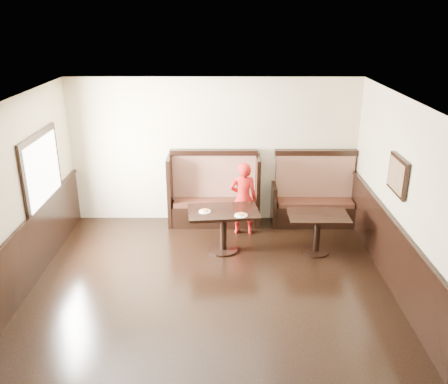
{
  "coord_description": "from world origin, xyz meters",
  "views": [
    {
      "loc": [
        0.22,
        -5.27,
        3.92
      ],
      "look_at": [
        0.2,
        2.35,
        1.0
      ],
      "focal_mm": 38.0,
      "sensor_mm": 36.0,
      "label": 1
    }
  ],
  "objects_px": {
    "booth_neighbor": "(314,200)",
    "table_main": "(223,220)",
    "booth_main": "(214,197)",
    "table_neighbor": "(318,224)",
    "child": "(243,199)"
  },
  "relations": [
    {
      "from": "booth_main",
      "to": "child",
      "type": "bearing_deg",
      "value": -41.35
    },
    {
      "from": "booth_neighbor",
      "to": "child",
      "type": "relative_size",
      "value": 1.19
    },
    {
      "from": "booth_neighbor",
      "to": "table_main",
      "type": "bearing_deg",
      "value": -146.16
    },
    {
      "from": "booth_neighbor",
      "to": "child",
      "type": "height_order",
      "value": "booth_neighbor"
    },
    {
      "from": "booth_neighbor",
      "to": "table_main",
      "type": "relative_size",
      "value": 1.31
    },
    {
      "from": "booth_neighbor",
      "to": "table_neighbor",
      "type": "relative_size",
      "value": 1.62
    },
    {
      "from": "booth_main",
      "to": "booth_neighbor",
      "type": "bearing_deg",
      "value": -0.05
    },
    {
      "from": "child",
      "to": "table_main",
      "type": "bearing_deg",
      "value": 61.07
    },
    {
      "from": "booth_main",
      "to": "table_neighbor",
      "type": "height_order",
      "value": "booth_main"
    },
    {
      "from": "booth_main",
      "to": "table_main",
      "type": "height_order",
      "value": "booth_main"
    },
    {
      "from": "table_neighbor",
      "to": "child",
      "type": "height_order",
      "value": "child"
    },
    {
      "from": "booth_neighbor",
      "to": "table_main",
      "type": "distance_m",
      "value": 2.13
    },
    {
      "from": "booth_neighbor",
      "to": "booth_main",
      "type": "bearing_deg",
      "value": 179.95
    },
    {
      "from": "booth_neighbor",
      "to": "table_main",
      "type": "xyz_separation_m",
      "value": [
        -1.76,
        -1.18,
        0.1
      ]
    },
    {
      "from": "table_neighbor",
      "to": "child",
      "type": "distance_m",
      "value": 1.46
    }
  ]
}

